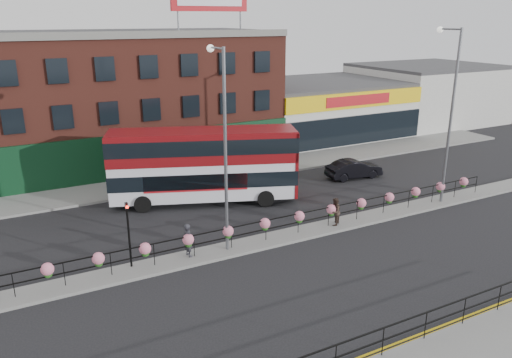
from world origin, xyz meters
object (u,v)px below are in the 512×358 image
lamp_column_west (223,134)px  lamp_column_east (449,102)px  pedestrian_a (188,240)px  pedestrian_b (335,212)px  double_decker_bus (204,159)px  car (354,169)px

lamp_column_west → lamp_column_east: (14.89, -0.10, 0.41)m
pedestrian_a → pedestrian_b: bearing=-99.9°
pedestrian_a → lamp_column_west: (1.98, 0.06, 5.04)m
double_decker_bus → lamp_column_west: (-1.75, -6.89, 3.15)m
lamp_column_west → lamp_column_east: 14.90m
double_decker_bus → pedestrian_b: 8.88m
pedestrian_a → lamp_column_east: size_ratio=0.16×
lamp_column_west → pedestrian_b: bearing=-2.4°
pedestrian_b → lamp_column_west: lamp_column_west is taller
car → pedestrian_b: 9.53m
pedestrian_b → lamp_column_west: size_ratio=0.16×
car → pedestrian_a: size_ratio=2.55×
double_decker_bus → lamp_column_west: 7.78m
double_decker_bus → pedestrian_b: bearing=-55.8°
pedestrian_b → lamp_column_east: bearing=142.7°
lamp_column_west → lamp_column_east: size_ratio=0.93×
double_decker_bus → car: size_ratio=2.74×
pedestrian_a → pedestrian_b: pedestrian_a is taller
pedestrian_a → car: bearing=-75.4°
car → lamp_column_west: size_ratio=0.43×
lamp_column_east → pedestrian_a: bearing=179.9°
pedestrian_a → lamp_column_west: lamp_column_west is taller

